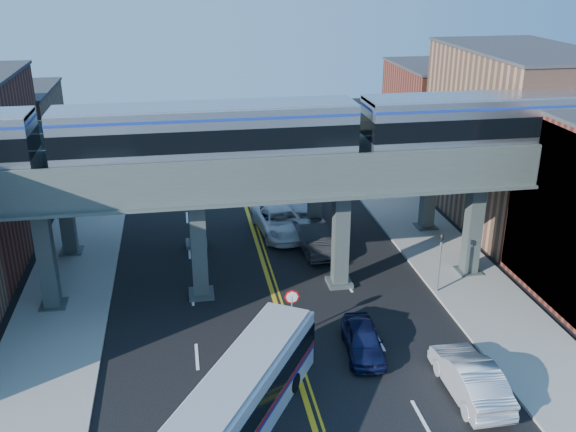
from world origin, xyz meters
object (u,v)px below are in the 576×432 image
(car_lane_d, at_px, (303,200))
(car_lane_c, at_px, (280,221))
(stop_sign, at_px, (292,306))
(traffic_signal, at_px, (440,257))
(car_parked_curb, at_px, (470,377))
(car_lane_a, at_px, (363,340))
(transit_bus, at_px, (242,399))
(car_lane_b, at_px, (314,238))
(transit_train, at_px, (207,135))

(car_lane_d, bearing_deg, car_lane_c, -115.06)
(stop_sign, distance_m, traffic_signal, 9.41)
(traffic_signal, height_order, car_lane_d, traffic_signal)
(car_parked_curb, bearing_deg, stop_sign, -40.62)
(stop_sign, relative_size, traffic_signal, 0.64)
(car_lane_a, xyz_separation_m, car_parked_curb, (3.69, -3.85, 0.15))
(traffic_signal, relative_size, transit_bus, 0.40)
(car_lane_b, distance_m, car_lane_d, 7.22)
(car_lane_d, xyz_separation_m, car_parked_curb, (2.93, -22.92, 0.07))
(car_lane_b, xyz_separation_m, car_lane_c, (-1.72, 3.16, 0.01))
(transit_train, xyz_separation_m, transit_bus, (0.39, -11.34, -7.88))
(transit_bus, distance_m, car_lane_b, 17.43)
(transit_train, distance_m, car_parked_curb, 17.20)
(car_lane_a, distance_m, car_lane_b, 11.88)
(stop_sign, bearing_deg, transit_train, 125.39)
(car_lane_c, relative_size, car_lane_d, 1.15)
(transit_bus, distance_m, car_lane_d, 24.44)
(transit_train, height_order, transit_bus, transit_train)
(stop_sign, relative_size, car_lane_d, 0.48)
(traffic_signal, bearing_deg, car_lane_a, -139.13)
(car_parked_curb, bearing_deg, transit_bus, 2.94)
(traffic_signal, bearing_deg, transit_bus, -142.23)
(stop_sign, relative_size, car_lane_c, 0.42)
(stop_sign, xyz_separation_m, car_lane_a, (3.11, -2.01, -1.03))
(transit_bus, xyz_separation_m, car_lane_d, (7.02, 23.40, -0.61))
(car_lane_a, bearing_deg, car_lane_c, 101.92)
(traffic_signal, bearing_deg, stop_sign, -161.37)
(car_lane_b, relative_size, car_lane_d, 0.96)
(traffic_signal, xyz_separation_m, car_lane_d, (-5.04, 14.06, -1.50))
(car_lane_b, bearing_deg, car_lane_c, 114.49)
(transit_train, xyz_separation_m, traffic_signal, (12.45, -2.00, -6.99))
(stop_sign, height_order, car_lane_b, stop_sign)
(transit_bus, distance_m, car_lane_c, 19.93)
(car_parked_curb, bearing_deg, car_lane_c, -74.16)
(traffic_signal, bearing_deg, car_lane_b, 129.60)
(traffic_signal, height_order, transit_bus, traffic_signal)
(stop_sign, xyz_separation_m, car_lane_d, (3.86, 17.06, -0.96))
(car_lane_d, distance_m, car_parked_curb, 23.11)
(transit_bus, xyz_separation_m, car_lane_c, (4.66, 19.37, -0.53))
(car_lane_a, height_order, car_parked_curb, car_parked_curb)
(transit_train, height_order, car_lane_d, transit_train)
(transit_bus, xyz_separation_m, car_parked_curb, (9.95, 0.48, -0.54))
(stop_sign, bearing_deg, traffic_signal, 18.63)
(car_lane_a, distance_m, car_lane_c, 15.12)
(transit_bus, relative_size, car_lane_b, 1.96)
(transit_train, distance_m, transit_bus, 13.82)
(stop_sign, distance_m, car_lane_c, 13.14)
(car_lane_a, bearing_deg, car_parked_curb, -40.46)
(traffic_signal, height_order, car_lane_a, traffic_signal)
(transit_train, relative_size, transit_bus, 4.62)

